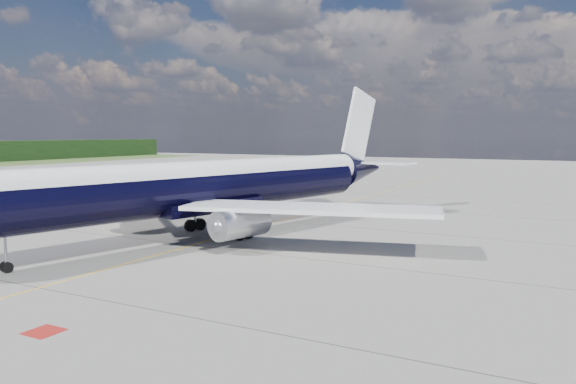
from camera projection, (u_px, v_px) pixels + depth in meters
name	position (u px, v px, depth m)	size (l,w,h in m)	color
ground	(300.00, 215.00, 64.92)	(320.00, 320.00, 0.00)	gray
taxiway_centerline	(279.00, 221.00, 60.54)	(0.16, 160.00, 0.01)	#FFB50D
red_marking	(44.00, 332.00, 26.69)	(1.60, 1.60, 0.01)	maroon
main_airliner	(217.00, 185.00, 51.65)	(41.45, 51.23, 14.97)	black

